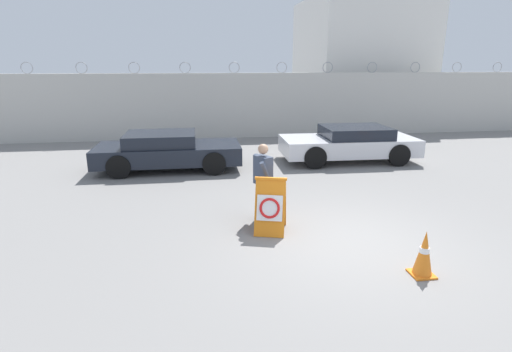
% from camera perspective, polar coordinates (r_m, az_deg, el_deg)
% --- Properties ---
extents(ground_plane, '(90.00, 90.00, 0.00)m').
position_cam_1_polar(ground_plane, '(7.66, 13.09, -9.26)').
color(ground_plane, gray).
extents(perimeter_wall, '(36.00, 0.30, 3.24)m').
position_cam_1_polar(perimeter_wall, '(17.87, 0.31, 10.07)').
color(perimeter_wall, beige).
rests_on(perimeter_wall, ground_plane).
extents(building_block, '(6.02, 7.02, 6.62)m').
position_cam_1_polar(building_block, '(24.47, 14.36, 15.63)').
color(building_block, silver).
rests_on(building_block, ground_plane).
extents(barricade_sign, '(0.75, 0.82, 1.10)m').
position_cam_1_polar(barricade_sign, '(7.74, 2.08, -4.19)').
color(barricade_sign, orange).
rests_on(barricade_sign, ground_plane).
extents(security_guard, '(0.38, 0.65, 1.63)m').
position_cam_1_polar(security_guard, '(8.22, 0.98, -0.45)').
color(security_guard, black).
rests_on(security_guard, ground_plane).
extents(traffic_cone_near, '(0.35, 0.35, 0.74)m').
position_cam_1_polar(traffic_cone_near, '(6.78, 22.88, -10.18)').
color(traffic_cone_near, orange).
rests_on(traffic_cone_near, ground_plane).
extents(parked_car_front_coupe, '(4.38, 1.98, 1.15)m').
position_cam_1_polar(parked_car_front_coupe, '(12.65, -12.59, 3.59)').
color(parked_car_front_coupe, black).
rests_on(parked_car_front_coupe, ground_plane).
extents(parked_car_rear_sedan, '(4.47, 2.07, 1.16)m').
position_cam_1_polar(parked_car_rear_sedan, '(13.79, 13.21, 4.61)').
color(parked_car_rear_sedan, black).
rests_on(parked_car_rear_sedan, ground_plane).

